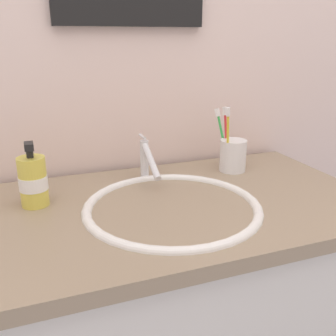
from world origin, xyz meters
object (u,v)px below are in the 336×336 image
object	(u,v)px
toothbrush_yellow	(228,136)
soap_dispenser	(33,181)
toothbrush_cup	(233,155)
toothbrush_green	(222,134)
toothbrush_red	(226,133)
faucet	(147,159)

from	to	relation	value
toothbrush_yellow	soap_dispenser	xyz separation A→B (m)	(-0.54, -0.04, -0.05)
toothbrush_cup	toothbrush_green	size ratio (longest dim) A/B	0.53
toothbrush_green	toothbrush_red	bearing A→B (deg)	-45.59
toothbrush_yellow	soap_dispenser	world-z (taller)	toothbrush_yellow
toothbrush_cup	toothbrush_red	xyz separation A→B (m)	(-0.01, 0.03, 0.06)
faucet	soap_dispenser	size ratio (longest dim) A/B	1.03
toothbrush_red	soap_dispenser	world-z (taller)	toothbrush_red
toothbrush_cup	faucet	bearing A→B (deg)	177.94
faucet	toothbrush_yellow	distance (m)	0.24
toothbrush_green	soap_dispenser	world-z (taller)	toothbrush_green
toothbrush_yellow	toothbrush_red	xyz separation A→B (m)	(0.02, 0.05, -0.01)
faucet	toothbrush_green	size ratio (longest dim) A/B	0.91
faucet	toothbrush_cup	bearing A→B (deg)	-2.06
toothbrush_yellow	toothbrush_red	distance (m)	0.06
toothbrush_yellow	toothbrush_green	bearing A→B (deg)	77.20
toothbrush_cup	toothbrush_green	distance (m)	0.07
toothbrush_cup	toothbrush_yellow	xyz separation A→B (m)	(-0.03, -0.02, 0.07)
toothbrush_yellow	soap_dispenser	distance (m)	0.54
toothbrush_green	soap_dispenser	size ratio (longest dim) A/B	1.13
toothbrush_red	toothbrush_cup	bearing A→B (deg)	-70.99
faucet	soap_dispenser	distance (m)	0.31
faucet	toothbrush_cup	size ratio (longest dim) A/B	1.71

